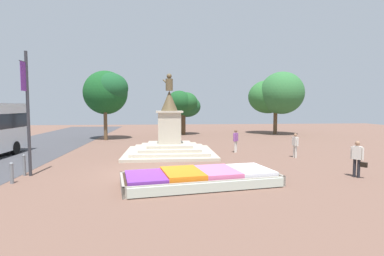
# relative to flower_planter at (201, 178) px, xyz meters

# --- Properties ---
(ground_plane) EXTENTS (77.36, 77.36, 0.00)m
(ground_plane) POSITION_rel_flower_planter_xyz_m (-2.16, 2.48, -0.27)
(ground_plane) COLOR brown
(flower_planter) EXTENTS (6.84, 3.76, 0.61)m
(flower_planter) POSITION_rel_flower_planter_xyz_m (0.00, 0.00, 0.00)
(flower_planter) COLOR #38281C
(flower_planter) RESTS_ON ground_plane
(statue_monument) EXTENTS (5.95, 5.95, 5.44)m
(statue_monument) POSITION_rel_flower_planter_xyz_m (-1.18, 8.02, 0.66)
(statue_monument) COLOR #B0A692
(statue_monument) RESTS_ON ground_plane
(banner_pole) EXTENTS (0.14, 0.63, 5.78)m
(banner_pole) POSITION_rel_flower_planter_xyz_m (-7.79, 2.22, 2.78)
(banner_pole) COLOR #2D2D33
(banner_pole) RESTS_ON ground_plane
(pedestrian_with_handbag) EXTENTS (0.51, 0.63, 1.69)m
(pedestrian_with_handbag) POSITION_rel_flower_planter_xyz_m (7.27, 0.55, 0.68)
(pedestrian_with_handbag) COLOR black
(pedestrian_with_handbag) RESTS_ON ground_plane
(pedestrian_near_planter) EXTENTS (0.41, 0.47, 1.62)m
(pedestrian_near_planter) POSITION_rel_flower_planter_xyz_m (3.48, 8.34, 0.66)
(pedestrian_near_planter) COLOR beige
(pedestrian_near_planter) RESTS_ON ground_plane
(pedestrian_crossing_plaza) EXTENTS (0.29, 0.56, 1.55)m
(pedestrian_crossing_plaza) POSITION_rel_flower_planter_xyz_m (6.72, 5.88, 0.62)
(pedestrian_crossing_plaza) COLOR beige
(pedestrian_crossing_plaza) RESTS_ON ground_plane
(kerb_bollard_mid_a) EXTENTS (0.16, 0.16, 0.92)m
(kerb_bollard_mid_a) POSITION_rel_flower_planter_xyz_m (-7.94, 0.84, 0.21)
(kerb_bollard_mid_a) COLOR slate
(kerb_bollard_mid_a) RESTS_ON ground_plane
(kerb_bollard_mid_b) EXTENTS (0.14, 0.14, 1.01)m
(kerb_bollard_mid_b) POSITION_rel_flower_planter_xyz_m (-8.08, 2.31, 0.26)
(kerb_bollard_mid_b) COLOR slate
(kerb_bollard_mid_b) RESTS_ON ground_plane
(park_tree_far_left) EXTENTS (4.38, 4.17, 6.70)m
(park_tree_far_left) POSITION_rel_flower_planter_xyz_m (-7.08, 17.63, 4.43)
(park_tree_far_left) COLOR brown
(park_tree_far_left) RESTS_ON ground_plane
(park_tree_behind_statue) EXTENTS (3.87, 3.99, 4.98)m
(park_tree_behind_statue) POSITION_rel_flower_planter_xyz_m (0.74, 21.69, 3.22)
(park_tree_behind_statue) COLOR #4C3823
(park_tree_behind_statue) RESTS_ON ground_plane
(park_tree_far_right) EXTENTS (5.91, 6.24, 7.16)m
(park_tree_far_right) POSITION_rel_flower_planter_xyz_m (11.36, 21.54, 4.32)
(park_tree_far_right) COLOR brown
(park_tree_far_right) RESTS_ON ground_plane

